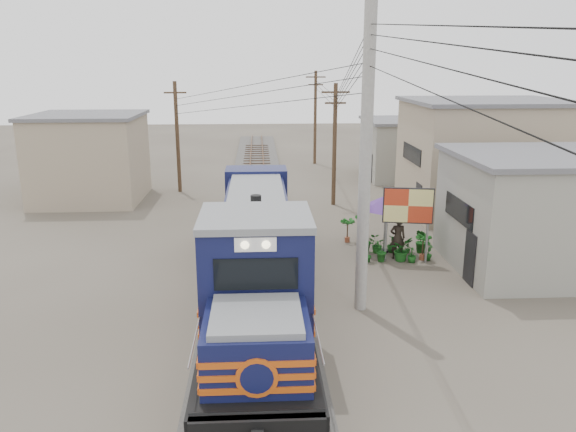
{
  "coord_description": "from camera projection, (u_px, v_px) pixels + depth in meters",
  "views": [
    {
      "loc": [
        0.09,
        -17.97,
        8.07
      ],
      "look_at": [
        1.25,
        3.5,
        2.2
      ],
      "focal_mm": 35.0,
      "sensor_mm": 36.0,
      "label": 1
    }
  ],
  "objects": [
    {
      "name": "wooden_pole_far",
      "position": [
        315.0,
        116.0,
        45.62
      ],
      "size": [
        1.6,
        0.24,
        7.5
      ],
      "color": "#4C3826",
      "rests_on": "ground"
    },
    {
      "name": "track",
      "position": [
        257.0,
        219.0,
        29.0
      ],
      "size": [
        1.15,
        70.0,
        0.12
      ],
      "color": "#51331E",
      "rests_on": "ground"
    },
    {
      "name": "ground",
      "position": [
        257.0,
        304.0,
        19.44
      ],
      "size": [
        120.0,
        120.0,
        0.0
      ],
      "primitive_type": "plane",
      "color": "#473F35",
      "rests_on": "ground"
    },
    {
      "name": "wooden_pole_left",
      "position": [
        177.0,
        135.0,
        35.54
      ],
      "size": [
        1.6,
        0.24,
        7.0
      ],
      "color": "#4C3826",
      "rests_on": "ground"
    },
    {
      "name": "wooden_pole_mid",
      "position": [
        335.0,
        142.0,
        32.19
      ],
      "size": [
        1.6,
        0.24,
        7.0
      ],
      "color": "#4C3826",
      "rests_on": "ground"
    },
    {
      "name": "power_lines",
      "position": [
        252.0,
        75.0,
        25.62
      ],
      "size": [
        9.65,
        19.0,
        3.3
      ],
      "color": "black",
      "rests_on": "ground"
    },
    {
      "name": "shophouse_back",
      "position": [
        408.0,
        148.0,
        40.64
      ],
      "size": [
        6.3,
        6.3,
        4.2
      ],
      "color": "gray",
      "rests_on": "ground"
    },
    {
      "name": "market_umbrella",
      "position": [
        386.0,
        202.0,
        24.25
      ],
      "size": [
        2.97,
        2.97,
        2.57
      ],
      "rotation": [
        0.0,
        0.0,
        -0.34
      ],
      "color": "black",
      "rests_on": "ground"
    },
    {
      "name": "shophouse_left",
      "position": [
        90.0,
        157.0,
        33.64
      ],
      "size": [
        6.3,
        6.3,
        5.2
      ],
      "color": "gray",
      "rests_on": "ground"
    },
    {
      "name": "shophouse_mid",
      "position": [
        484.0,
        157.0,
        30.83
      ],
      "size": [
        8.4,
        7.35,
        6.2
      ],
      "color": "gray",
      "rests_on": "ground"
    },
    {
      "name": "locomotive",
      "position": [
        257.0,
        255.0,
        19.09
      ],
      "size": [
        3.02,
        16.44,
        4.07
      ],
      "color": "black",
      "rests_on": "ground"
    },
    {
      "name": "ballast",
      "position": [
        257.0,
        223.0,
        29.05
      ],
      "size": [
        3.6,
        70.0,
        0.16
      ],
      "primitive_type": "cube",
      "color": "#595651",
      "rests_on": "ground"
    },
    {
      "name": "plant_nursery",
      "position": [
        394.0,
        247.0,
        24.04
      ],
      "size": [
        3.14,
        2.09,
        1.09
      ],
      "color": "#185519",
      "rests_on": "ground"
    },
    {
      "name": "vendor",
      "position": [
        398.0,
        238.0,
        23.78
      ],
      "size": [
        0.67,
        0.44,
        1.83
      ],
      "primitive_type": "imported",
      "rotation": [
        0.0,
        0.0,
        3.13
      ],
      "color": "black",
      "rests_on": "ground"
    },
    {
      "name": "billboard",
      "position": [
        408.0,
        208.0,
        23.02
      ],
      "size": [
        2.04,
        0.5,
        3.17
      ],
      "rotation": [
        0.0,
        0.0,
        -0.19
      ],
      "color": "#99999E",
      "rests_on": "ground"
    },
    {
      "name": "utility_pole_main",
      "position": [
        365.0,
        163.0,
        17.82
      ],
      "size": [
        0.4,
        0.4,
        10.0
      ],
      "color": "#9E9B93",
      "rests_on": "ground"
    },
    {
      "name": "shophouse_front",
      "position": [
        546.0,
        212.0,
        22.3
      ],
      "size": [
        7.35,
        6.3,
        4.7
      ],
      "color": "gray",
      "rests_on": "ground"
    }
  ]
}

